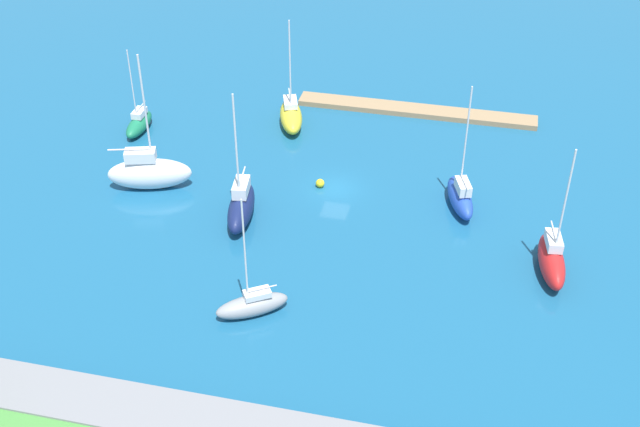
{
  "coord_description": "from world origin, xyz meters",
  "views": [
    {
      "loc": [
        -12.6,
        61.08,
        41.05
      ],
      "look_at": [
        0.0,
        6.32,
        1.5
      ],
      "focal_mm": 45.33,
      "sensor_mm": 36.0,
      "label": 1
    }
  ],
  "objects_px": {
    "sailboat_green_off_beacon": "(139,123)",
    "pier_dock": "(416,110)",
    "sailboat_yellow_far_south": "(291,115)",
    "sailboat_gray_mid_basin": "(252,304)",
    "mooring_buoy_yellow": "(320,183)",
    "sailboat_navy_center_basin": "(241,205)",
    "sailboat_red_near_pier": "(552,259)",
    "sailboat_white_east_end": "(149,172)",
    "sailboat_blue_far_north": "(460,196)"
  },
  "relations": [
    {
      "from": "sailboat_green_off_beacon",
      "to": "pier_dock",
      "type": "bearing_deg",
      "value": 109.68
    },
    {
      "from": "sailboat_yellow_far_south",
      "to": "sailboat_gray_mid_basin",
      "type": "distance_m",
      "value": 29.14
    },
    {
      "from": "sailboat_gray_mid_basin",
      "to": "sailboat_yellow_far_south",
      "type": "bearing_deg",
      "value": -113.72
    },
    {
      "from": "mooring_buoy_yellow",
      "to": "sailboat_green_off_beacon",
      "type": "bearing_deg",
      "value": -16.57
    },
    {
      "from": "sailboat_navy_center_basin",
      "to": "sailboat_red_near_pier",
      "type": "bearing_deg",
      "value": 78.45
    },
    {
      "from": "mooring_buoy_yellow",
      "to": "sailboat_yellow_far_south",
      "type": "bearing_deg",
      "value": -62.54
    },
    {
      "from": "sailboat_red_near_pier",
      "to": "mooring_buoy_yellow",
      "type": "height_order",
      "value": "sailboat_red_near_pier"
    },
    {
      "from": "sailboat_white_east_end",
      "to": "sailboat_yellow_far_south",
      "type": "height_order",
      "value": "sailboat_white_east_end"
    },
    {
      "from": "sailboat_red_near_pier",
      "to": "sailboat_navy_center_basin",
      "type": "height_order",
      "value": "sailboat_navy_center_basin"
    },
    {
      "from": "sailboat_white_east_end",
      "to": "pier_dock",
      "type": "bearing_deg",
      "value": 25.81
    },
    {
      "from": "pier_dock",
      "to": "sailboat_blue_far_north",
      "type": "relative_size",
      "value": 2.16
    },
    {
      "from": "sailboat_blue_far_north",
      "to": "sailboat_gray_mid_basin",
      "type": "xyz_separation_m",
      "value": [
        13.89,
        17.51,
        -0.33
      ]
    },
    {
      "from": "sailboat_red_near_pier",
      "to": "sailboat_white_east_end",
      "type": "bearing_deg",
      "value": -105.46
    },
    {
      "from": "sailboat_red_near_pier",
      "to": "pier_dock",
      "type": "bearing_deg",
      "value": -158.82
    },
    {
      "from": "sailboat_gray_mid_basin",
      "to": "mooring_buoy_yellow",
      "type": "bearing_deg",
      "value": -125.93
    },
    {
      "from": "pier_dock",
      "to": "sailboat_gray_mid_basin",
      "type": "xyz_separation_m",
      "value": [
        7.81,
        34.53,
        0.63
      ]
    },
    {
      "from": "pier_dock",
      "to": "sailboat_white_east_end",
      "type": "distance_m",
      "value": 29.82
    },
    {
      "from": "sailboat_white_east_end",
      "to": "sailboat_green_off_beacon",
      "type": "height_order",
      "value": "sailboat_white_east_end"
    },
    {
      "from": "sailboat_red_near_pier",
      "to": "sailboat_gray_mid_basin",
      "type": "distance_m",
      "value": 23.88
    },
    {
      "from": "sailboat_green_off_beacon",
      "to": "sailboat_yellow_far_south",
      "type": "distance_m",
      "value": 15.66
    },
    {
      "from": "sailboat_navy_center_basin",
      "to": "sailboat_gray_mid_basin",
      "type": "height_order",
      "value": "sailboat_navy_center_basin"
    },
    {
      "from": "mooring_buoy_yellow",
      "to": "sailboat_blue_far_north",
      "type": "bearing_deg",
      "value": 177.5
    },
    {
      "from": "sailboat_red_near_pier",
      "to": "sailboat_green_off_beacon",
      "type": "height_order",
      "value": "sailboat_red_near_pier"
    },
    {
      "from": "mooring_buoy_yellow",
      "to": "sailboat_white_east_end",
      "type": "bearing_deg",
      "value": 13.31
    },
    {
      "from": "sailboat_yellow_far_south",
      "to": "sailboat_gray_mid_basin",
      "type": "height_order",
      "value": "sailboat_yellow_far_south"
    },
    {
      "from": "sailboat_blue_far_north",
      "to": "pier_dock",
      "type": "bearing_deg",
      "value": 1.4
    },
    {
      "from": "sailboat_green_off_beacon",
      "to": "sailboat_yellow_far_south",
      "type": "height_order",
      "value": "sailboat_yellow_far_south"
    },
    {
      "from": "sailboat_green_off_beacon",
      "to": "mooring_buoy_yellow",
      "type": "relative_size",
      "value": 11.33
    },
    {
      "from": "sailboat_blue_far_north",
      "to": "sailboat_green_off_beacon",
      "type": "height_order",
      "value": "sailboat_blue_far_north"
    },
    {
      "from": "sailboat_yellow_far_south",
      "to": "mooring_buoy_yellow",
      "type": "distance_m",
      "value": 12.09
    },
    {
      "from": "mooring_buoy_yellow",
      "to": "pier_dock",
      "type": "bearing_deg",
      "value": -112.41
    },
    {
      "from": "pier_dock",
      "to": "sailboat_gray_mid_basin",
      "type": "height_order",
      "value": "sailboat_gray_mid_basin"
    },
    {
      "from": "sailboat_blue_far_north",
      "to": "mooring_buoy_yellow",
      "type": "distance_m",
      "value": 12.9
    },
    {
      "from": "sailboat_blue_far_north",
      "to": "sailboat_yellow_far_south",
      "type": "height_order",
      "value": "sailboat_blue_far_north"
    },
    {
      "from": "pier_dock",
      "to": "mooring_buoy_yellow",
      "type": "xyz_separation_m",
      "value": [
        6.79,
        16.46,
        0.12
      ]
    },
    {
      "from": "sailboat_blue_far_north",
      "to": "sailboat_gray_mid_basin",
      "type": "distance_m",
      "value": 22.35
    },
    {
      "from": "pier_dock",
      "to": "sailboat_white_east_end",
      "type": "bearing_deg",
      "value": 42.33
    },
    {
      "from": "pier_dock",
      "to": "sailboat_green_off_beacon",
      "type": "distance_m",
      "value": 29.22
    },
    {
      "from": "sailboat_green_off_beacon",
      "to": "sailboat_white_east_end",
      "type": "bearing_deg",
      "value": 27.53
    },
    {
      "from": "sailboat_blue_far_north",
      "to": "sailboat_navy_center_basin",
      "type": "height_order",
      "value": "sailboat_navy_center_basin"
    },
    {
      "from": "sailboat_white_east_end",
      "to": "sailboat_gray_mid_basin",
      "type": "height_order",
      "value": "sailboat_white_east_end"
    },
    {
      "from": "sailboat_white_east_end",
      "to": "sailboat_yellow_far_south",
      "type": "xyz_separation_m",
      "value": [
        -9.67,
        -14.31,
        -0.46
      ]
    },
    {
      "from": "sailboat_white_east_end",
      "to": "sailboat_yellow_far_south",
      "type": "bearing_deg",
      "value": 39.42
    },
    {
      "from": "sailboat_white_east_end",
      "to": "sailboat_yellow_far_south",
      "type": "distance_m",
      "value": 17.28
    },
    {
      "from": "sailboat_blue_far_north",
      "to": "sailboat_yellow_far_south",
      "type": "bearing_deg",
      "value": 40.32
    },
    {
      "from": "sailboat_navy_center_basin",
      "to": "sailboat_yellow_far_south",
      "type": "bearing_deg",
      "value": 172.13
    },
    {
      "from": "sailboat_blue_far_north",
      "to": "sailboat_yellow_far_south",
      "type": "xyz_separation_m",
      "value": [
        18.43,
        -11.27,
        -0.03
      ]
    },
    {
      "from": "sailboat_blue_far_north",
      "to": "sailboat_gray_mid_basin",
      "type": "relative_size",
      "value": 1.13
    },
    {
      "from": "sailboat_white_east_end",
      "to": "sailboat_navy_center_basin",
      "type": "height_order",
      "value": "sailboat_white_east_end"
    },
    {
      "from": "sailboat_navy_center_basin",
      "to": "sailboat_green_off_beacon",
      "type": "bearing_deg",
      "value": -138.01
    }
  ]
}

